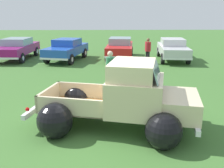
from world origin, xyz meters
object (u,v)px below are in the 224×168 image
at_px(vintage_pickup_truck, 126,102).
at_px(spectator_0, 110,69).
at_px(show_car_0, 17,48).
at_px(show_car_2, 120,47).
at_px(show_car_1, 67,49).
at_px(show_car_3, 173,48).
at_px(spectator_1, 148,49).

relative_size(vintage_pickup_truck, spectator_0, 2.90).
xyz_separation_m(show_car_0, show_car_2, (7.15, 0.17, -0.00)).
xyz_separation_m(show_car_1, show_car_3, (7.19, 0.01, 0.00)).
xyz_separation_m(vintage_pickup_truck, spectator_0, (-0.40, 3.29, 0.21)).
bearing_deg(spectator_1, spectator_0, -142.63).
distance_m(show_car_0, show_car_3, 10.72).
xyz_separation_m(show_car_2, show_car_3, (3.55, -0.68, 0.00)).
bearing_deg(show_car_2, spectator_1, 46.83).
relative_size(show_car_0, show_car_1, 1.04).
bearing_deg(spectator_0, show_car_1, 73.09).
relative_size(show_car_1, show_car_3, 0.99).
distance_m(vintage_pickup_truck, show_car_1, 10.96).
bearing_deg(vintage_pickup_truck, show_car_1, 120.29).
bearing_deg(show_car_3, show_car_0, -86.80).
distance_m(vintage_pickup_truck, spectator_0, 3.32).
height_order(show_car_3, spectator_0, spectator_0).
bearing_deg(show_car_3, show_car_1, -83.97).
bearing_deg(spectator_0, show_car_0, 91.02).
bearing_deg(spectator_0, vintage_pickup_truck, -121.57).
distance_m(vintage_pickup_truck, show_car_3, 11.21).
height_order(vintage_pickup_truck, show_car_3, vintage_pickup_truck).
distance_m(show_car_0, spectator_0, 9.99).
xyz_separation_m(vintage_pickup_truck, show_car_2, (0.41, 11.17, 0.02)).
height_order(show_car_0, spectator_1, spectator_1).
height_order(spectator_0, spectator_1, spectator_0).
bearing_deg(show_car_1, show_car_3, 103.95).
distance_m(show_car_3, spectator_0, 8.42).
bearing_deg(show_car_0, show_car_2, 94.41).
distance_m(show_car_2, spectator_1, 2.54).
bearing_deg(spectator_0, show_car_3, 20.37).
relative_size(show_car_2, show_car_3, 0.99).
bearing_deg(show_car_1, vintage_pickup_truck, 31.02).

